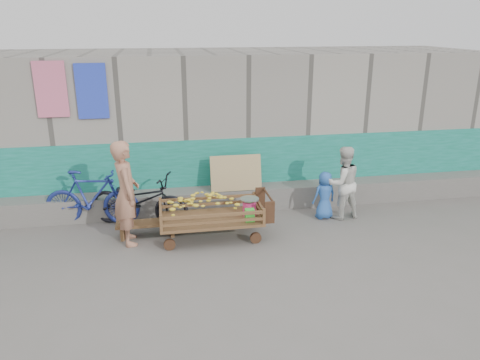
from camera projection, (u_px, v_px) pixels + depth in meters
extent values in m
plane|color=#5F5D56|center=(241.00, 266.00, 7.25)|extent=(80.00, 80.00, 0.00)
cube|color=gray|center=(209.00, 119.00, 10.60)|extent=(12.00, 3.00, 3.00)
cube|color=#127256|center=(218.00, 173.00, 9.44)|extent=(12.00, 0.03, 1.40)
cube|color=#5B5854|center=(220.00, 199.00, 9.37)|extent=(12.00, 0.50, 0.45)
cube|color=tan|center=(236.00, 173.00, 9.12)|extent=(1.00, 0.19, 0.68)
cube|color=#DB6689|center=(51.00, 89.00, 8.36)|extent=(0.55, 0.03, 1.00)
cube|color=blue|center=(92.00, 91.00, 8.49)|extent=(0.55, 0.03, 1.00)
cube|color=brown|center=(211.00, 219.00, 8.07)|extent=(1.75, 0.87, 0.05)
cylinder|color=#362017|center=(170.00, 245.00, 7.74)|extent=(0.19, 0.06, 0.19)
cube|color=brown|center=(161.00, 224.00, 7.50)|extent=(0.05, 0.05, 0.27)
cylinder|color=#362017|center=(168.00, 229.00, 8.33)|extent=(0.19, 0.06, 0.19)
cube|color=brown|center=(160.00, 205.00, 8.26)|extent=(0.05, 0.05, 0.27)
cylinder|color=#362017|center=(256.00, 238.00, 7.98)|extent=(0.19, 0.06, 0.19)
cube|color=brown|center=(264.00, 216.00, 7.78)|extent=(0.05, 0.05, 0.27)
cylinder|color=#362017|center=(248.00, 223.00, 8.58)|extent=(0.19, 0.06, 0.19)
cube|color=brown|center=(254.00, 199.00, 8.54)|extent=(0.05, 0.05, 0.27)
cube|color=brown|center=(213.00, 222.00, 7.65)|extent=(1.69, 0.04, 0.05)
cube|color=brown|center=(213.00, 215.00, 7.61)|extent=(1.69, 0.04, 0.05)
cube|color=brown|center=(208.00, 204.00, 8.41)|extent=(1.69, 0.04, 0.05)
cube|color=brown|center=(208.00, 198.00, 8.38)|extent=(1.69, 0.04, 0.05)
cube|color=brown|center=(161.00, 216.00, 7.89)|extent=(0.04, 0.82, 0.05)
cube|color=brown|center=(160.00, 210.00, 7.85)|extent=(0.04, 0.82, 0.05)
cube|color=brown|center=(259.00, 209.00, 8.17)|extent=(0.04, 0.82, 0.05)
cube|color=brown|center=(259.00, 203.00, 8.14)|extent=(0.04, 0.82, 0.05)
cylinder|color=#362017|center=(269.00, 196.00, 8.12)|extent=(0.04, 0.78, 0.04)
cube|color=#362017|center=(260.00, 198.00, 8.50)|extent=(0.17, 0.04, 0.39)
cube|color=#362017|center=(269.00, 213.00, 7.83)|extent=(0.17, 0.04, 0.39)
ellipsoid|color=yellow|center=(205.00, 207.00, 7.98)|extent=(1.26, 0.68, 0.43)
cylinder|color=#FF368A|center=(249.00, 208.00, 8.14)|extent=(0.23, 0.23, 0.25)
cylinder|color=silver|center=(249.00, 201.00, 8.09)|extent=(0.03, 0.03, 0.06)
cylinder|color=silver|center=(249.00, 199.00, 8.08)|extent=(0.33, 0.33, 0.02)
cube|color=green|center=(250.00, 215.00, 7.88)|extent=(0.16, 0.12, 0.21)
cube|color=brown|center=(147.00, 223.00, 8.19)|extent=(1.07, 0.32, 0.04)
cube|color=brown|center=(123.00, 232.00, 8.17)|extent=(0.06, 0.30, 0.21)
cube|color=brown|center=(172.00, 229.00, 8.31)|extent=(0.06, 0.30, 0.21)
imported|color=#A97157|center=(126.00, 193.00, 7.77)|extent=(0.53, 0.72, 1.79)
imported|color=silver|center=(343.00, 183.00, 8.85)|extent=(0.76, 0.64, 1.41)
imported|color=#2B5EB4|center=(324.00, 195.00, 8.90)|extent=(0.50, 0.37, 0.92)
imported|color=black|center=(139.00, 200.00, 8.56)|extent=(2.01, 1.31, 1.00)
imported|color=navy|center=(92.00, 198.00, 8.59)|extent=(1.81, 0.81, 1.05)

